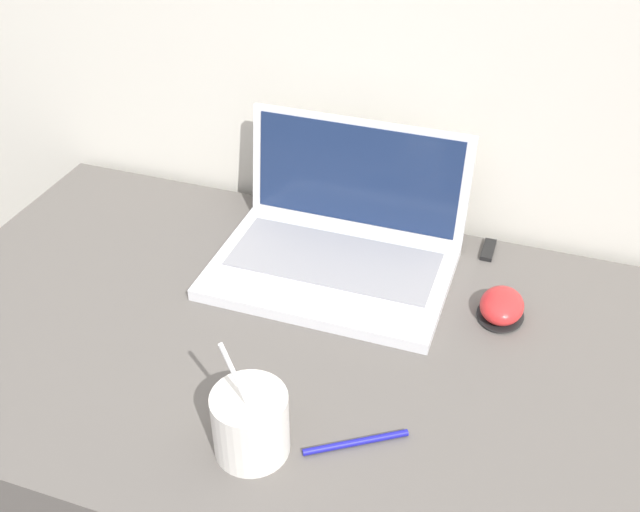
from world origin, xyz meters
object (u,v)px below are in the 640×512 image
at_px(drink_cup, 250,422).
at_px(pen, 356,442).
at_px(laptop, 339,241).
at_px(computer_mouse, 502,307).
at_px(usb_stick, 488,250).

relative_size(drink_cup, pen, 1.52).
xyz_separation_m(laptop, pen, (0.14, -0.37, -0.04)).
relative_size(drink_cup, computer_mouse, 2.06).
bearing_deg(computer_mouse, drink_cup, -125.67).
distance_m(computer_mouse, usb_stick, 0.17).
bearing_deg(laptop, pen, -68.81).
bearing_deg(laptop, computer_mouse, -10.71).
xyz_separation_m(usb_stick, pen, (-0.09, -0.48, 0.00)).
bearing_deg(computer_mouse, usb_stick, 104.90).
relative_size(computer_mouse, pen, 0.74).
distance_m(laptop, usb_stick, 0.26).
height_order(laptop, computer_mouse, laptop).
relative_size(drink_cup, usb_stick, 3.07).
bearing_deg(usb_stick, drink_cup, -112.28).
bearing_deg(drink_cup, computer_mouse, 54.33).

